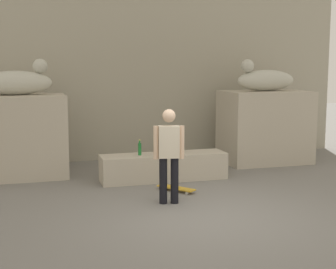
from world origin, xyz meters
TOP-DOWN VIEW (x-y plane):
  - ground_plane at (0.00, 0.00)m, footprint 40.00×40.00m
  - facade_wall at (0.00, 5.47)m, footprint 11.25×0.60m
  - pedestal_left at (-2.97, 3.82)m, footprint 2.08×1.39m
  - pedestal_right at (2.97, 3.82)m, footprint 2.08×1.39m
  - statue_reclining_left at (-2.93, 3.82)m, footprint 1.67×0.82m
  - statue_reclining_right at (2.93, 3.81)m, footprint 1.66×0.76m
  - ledge_block at (0.00, 2.61)m, footprint 2.67×0.67m
  - skater at (-0.40, 0.86)m, footprint 0.53×0.27m
  - skateboard at (-0.03, 1.62)m, footprint 0.64×0.76m
  - bottle_clear at (-0.20, 2.38)m, footprint 0.06×0.06m
  - bottle_red at (-0.08, 2.68)m, footprint 0.07×0.07m
  - bottle_brown at (0.44, 2.69)m, footprint 0.07×0.07m
  - bottle_green at (-0.52, 2.59)m, footprint 0.07×0.07m

SIDE VIEW (x-z plane):
  - ground_plane at x=0.00m, z-range 0.00..0.00m
  - skateboard at x=-0.03m, z-range 0.02..0.10m
  - ledge_block at x=0.00m, z-range 0.00..0.56m
  - bottle_red at x=-0.08m, z-range 0.54..0.79m
  - bottle_clear at x=-0.20m, z-range 0.54..0.83m
  - bottle_brown at x=0.44m, z-range 0.54..0.86m
  - bottle_green at x=-0.52m, z-range 0.54..0.86m
  - pedestal_left at x=-2.97m, z-range 0.00..1.78m
  - pedestal_right at x=2.97m, z-range 0.00..1.78m
  - skater at x=-0.40m, z-range 0.09..1.76m
  - statue_reclining_left at x=-2.93m, z-range 1.68..2.45m
  - statue_reclining_right at x=2.93m, z-range 1.68..2.45m
  - facade_wall at x=0.00m, z-range 0.00..6.97m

